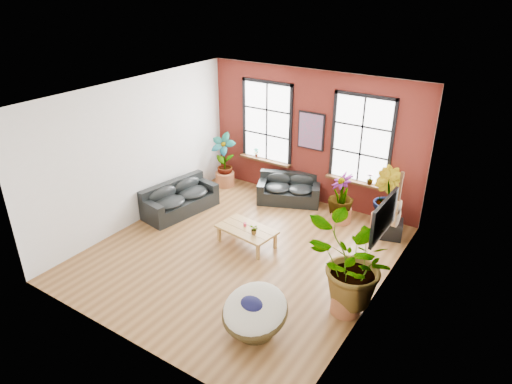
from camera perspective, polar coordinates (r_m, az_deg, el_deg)
room at (r=9.49m, az=-1.50°, el=1.71°), size 6.04×6.54×3.54m
sofa_back at (r=12.31m, az=4.18°, el=0.31°), size 1.82×1.38×0.75m
sofa_left at (r=11.91m, az=-9.59°, el=-0.86°), size 1.14×2.08×0.78m
coffee_table at (r=10.31m, az=-1.17°, el=-4.79°), size 1.40×0.91×0.51m
papasan_chair at (r=7.96m, az=-0.17°, el=-14.72°), size 1.22×1.24×0.86m
poster at (r=11.87m, az=6.90°, el=7.58°), size 0.74×0.06×0.98m
tv_wall_unit at (r=8.82m, az=16.16°, el=-2.81°), size 0.13×1.86×1.20m
media_box at (r=11.11m, az=16.43°, el=-4.42°), size 0.64×0.58×0.45m
pot_back_left at (r=13.30m, az=-3.89°, el=1.65°), size 0.61×0.61×0.40m
pot_back_right at (r=11.38m, az=15.47°, el=-3.66°), size 0.70×0.70×0.40m
pot_right_wall at (r=8.68m, az=11.15°, el=-13.38°), size 0.69×0.69×0.40m
pot_mid at (r=11.54m, az=10.54°, el=-2.77°), size 0.63×0.63×0.38m
floor_plant_back_left at (r=13.08m, az=-4.07°, el=4.33°), size 0.81×0.61×1.41m
floor_plant_back_right at (r=11.12m, az=15.89°, el=-0.64°), size 0.99×0.99×1.41m
floor_plant_right_wall at (r=8.23m, az=11.80°, el=-9.03°), size 1.94×1.97×1.66m
floor_plant_mid at (r=11.31m, az=10.59°, el=-0.43°), size 0.90×0.90×1.14m
table_plant at (r=10.01m, az=-0.21°, el=-4.67°), size 0.26×0.25×0.24m
sill_plant_left at (r=12.91m, az=0.02°, el=4.95°), size 0.17×0.17×0.27m
sill_plant_right at (r=11.55m, az=14.07°, el=1.58°), size 0.19×0.19×0.27m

